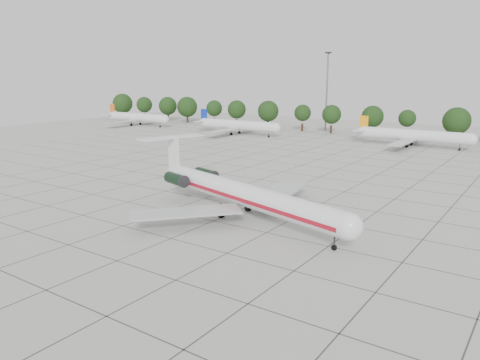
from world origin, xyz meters
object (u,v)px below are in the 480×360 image
Objects in this scene: main_airliner at (237,192)px; bg_airliner_c at (413,136)px; floodlight_mast at (327,87)px; bg_airliner_b at (237,125)px; ground_crew at (327,213)px; bg_airliner_a at (137,117)px.

bg_airliner_c is at bearing 103.83° from main_airliner.
bg_airliner_c is 41.59m from floodlight_mast.
floodlight_mast reaches higher than bg_airliner_c.
bg_airliner_b is (-48.68, 69.73, -0.27)m from main_airliner.
ground_crew is 100.70m from floodlight_mast.
bg_airliner_a is (-104.38, 65.05, 2.09)m from ground_crew.
main_airliner reaches higher than bg_airliner_b.
ground_crew is 0.06× the size of bg_airliner_c.
bg_airliner_b reaches higher than ground_crew.
main_airliner is 101.66m from floodlight_mast.
ground_crew is 70.12m from bg_airliner_c.
floodlight_mast is (-34.01, 21.06, 11.37)m from bg_airliner_c.
bg_airliner_c is 1.11× the size of floodlight_mast.
bg_airliner_b is 33.73m from floodlight_mast.
bg_airliner_c is (51.61, 5.38, 0.00)m from bg_airliner_b.
bg_airliner_a is at bearing 159.18° from main_airliner.
floodlight_mast reaches higher than bg_airliner_b.
floodlight_mast is (62.82, 25.69, 11.37)m from bg_airliner_a.
bg_airliner_c reaches higher than ground_crew.
main_airliner is 85.04m from bg_airliner_b.
main_airliner is at bearing -72.09° from floodlight_mast.
bg_airliner_a is at bearing -157.76° from floodlight_mast.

